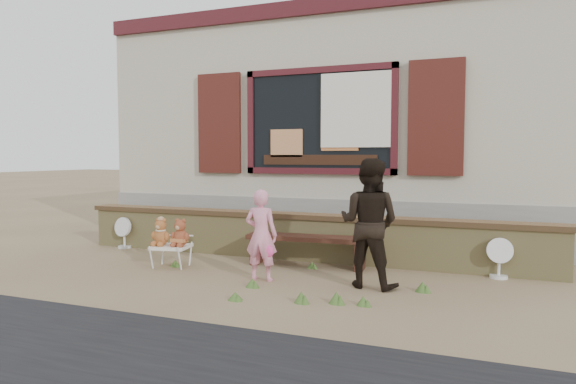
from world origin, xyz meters
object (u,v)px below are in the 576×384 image
at_px(folding_chair, 171,248).
at_px(child, 261,235).
at_px(teddy_bear_right, 181,232).
at_px(teddy_bear_left, 161,231).
at_px(bench, 307,244).
at_px(adult, 369,223).

height_order(folding_chair, child, child).
bearing_deg(teddy_bear_right, child, -21.53).
height_order(folding_chair, teddy_bear_right, teddy_bear_right).
distance_m(teddy_bear_left, teddy_bear_right, 0.28).
bearing_deg(teddy_bear_right, bench, 12.81).
xyz_separation_m(folding_chair, adult, (2.70, -0.05, 0.47)).
bearing_deg(child, folding_chair, -11.62).
xyz_separation_m(bench, teddy_bear_left, (-1.83, -0.71, 0.17)).
height_order(teddy_bear_right, adult, adult).
height_order(folding_chair, teddy_bear_left, teddy_bear_left).
bearing_deg(teddy_bear_left, adult, -10.87).
xyz_separation_m(folding_chair, teddy_bear_right, (0.14, 0.03, 0.21)).
bearing_deg(folding_chair, adult, -11.43).
relative_size(teddy_bear_left, child, 0.34).
distance_m(teddy_bear_left, child, 1.59).
xyz_separation_m(bench, adult, (1.01, -0.74, 0.42)).
relative_size(child, adult, 0.75).
relative_size(bench, folding_chair, 3.09).
bearing_deg(teddy_bear_left, child, -17.82).
distance_m(bench, teddy_bear_left, 1.97).
relative_size(bench, adult, 1.14).
distance_m(teddy_bear_left, adult, 2.85).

